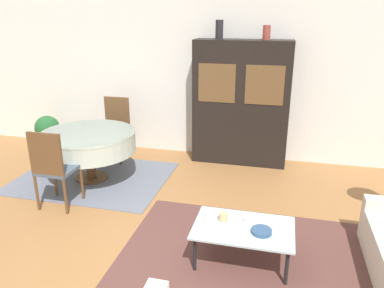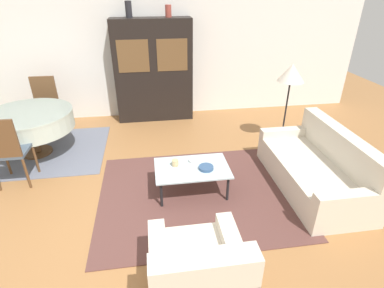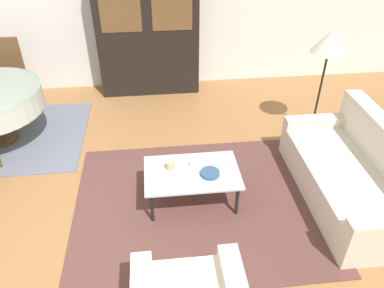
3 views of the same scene
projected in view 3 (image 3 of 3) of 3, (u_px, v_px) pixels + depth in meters
The scene contains 12 objects.
ground_plane at pixel (103, 255), 3.51m from camera, with size 14.00×14.00×0.00m, color #9E6B3D.
wall_back at pixel (110, 3), 5.68m from camera, with size 10.00×0.06×2.70m.
area_rug at pixel (198, 204), 4.05m from camera, with size 2.64×2.18×0.01m.
dining_rug at pixel (1, 138), 5.09m from camera, with size 2.25×1.72×0.01m.
couch at pixel (355, 176), 4.00m from camera, with size 0.90×1.85×0.83m.
coffee_table at pixel (192, 174), 3.90m from camera, with size 0.99×0.65×0.38m.
display_cabinet at pixel (148, 30), 5.71m from camera, with size 1.54×0.43×2.01m.
dining_chair_far at pixel (7, 71), 5.46m from camera, with size 0.44×0.44×1.05m.
floor_lamp at pixel (330, 45), 4.54m from camera, with size 0.44×0.44×1.43m.
cup at pixel (170, 165), 3.90m from camera, with size 0.09×0.09×0.09m.
bowl at pixel (210, 173), 3.84m from camera, with size 0.20×0.20×0.04m.
bowl_small at pixel (195, 162), 4.00m from camera, with size 0.14×0.14×0.03m.
Camera 3 is at (0.58, -2.35, 2.87)m, focal length 35.00 mm.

